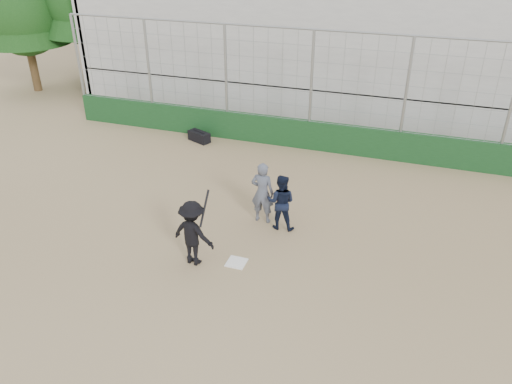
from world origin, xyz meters
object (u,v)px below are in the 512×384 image
(batter_at_plate, at_px, (193,233))
(umpire, at_px, (262,196))
(catcher_crouched, at_px, (281,211))
(equipment_bag, at_px, (199,137))

(batter_at_plate, distance_m, umpire, 2.41)
(batter_at_plate, relative_size, catcher_crouched, 1.69)
(batter_at_plate, relative_size, equipment_bag, 1.93)
(batter_at_plate, bearing_deg, umpire, 67.62)
(catcher_crouched, height_order, umpire, umpire)
(catcher_crouched, relative_size, equipment_bag, 1.14)
(catcher_crouched, bearing_deg, umpire, 160.31)
(batter_at_plate, xyz_separation_m, catcher_crouched, (1.47, 2.03, -0.28))
(batter_at_plate, bearing_deg, equipment_bag, 113.71)
(umpire, bearing_deg, catcher_crouched, 161.58)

